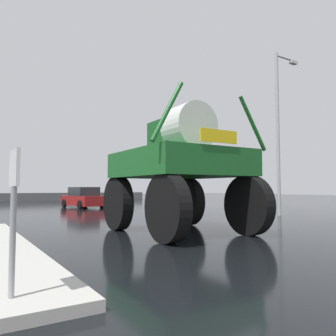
{
  "coord_description": "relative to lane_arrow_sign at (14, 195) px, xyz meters",
  "views": [
    {
      "loc": [
        -5.51,
        -1.68,
        1.43
      ],
      "look_at": [
        0.9,
        8.49,
        2.16
      ],
      "focal_mm": 35.59,
      "sensor_mm": 36.0,
      "label": 1
    }
  ],
  "objects": [
    {
      "name": "roadside_barrier",
      "position": [
        4.94,
        35.67,
        -0.9
      ],
      "size": [
        31.1,
        0.24,
        0.9
      ],
      "primitive_type": "cube",
      "color": "#59595B",
      "rests_on": "ground"
    },
    {
      "name": "lane_arrow_sign",
      "position": [
        0.0,
        0.0,
        0.0
      ],
      "size": [
        0.07,
        0.6,
        1.74
      ],
      "color": "#99999E",
      "rests_on": "median_island"
    },
    {
      "name": "streetlight_near_right",
      "position": [
        13.85,
        7.38,
        3.46
      ],
      "size": [
        1.75,
        0.24,
        8.74
      ],
      "color": "#A8AAAF",
      "rests_on": "ground"
    },
    {
      "name": "traffic_signal_near_right",
      "position": [
        8.86,
        8.93,
        1.66
      ],
      "size": [
        0.24,
        0.54,
        4.13
      ],
      "color": "#A8AAAF",
      "rests_on": "ground"
    },
    {
      "name": "sedan_ahead",
      "position": [
        7.28,
        19.88,
        -0.63
      ],
      "size": [
        2.31,
        4.29,
        1.52
      ],
      "rotation": [
        0.0,
        0.0,
        1.71
      ],
      "color": "maroon",
      "rests_on": "ground"
    },
    {
      "name": "ground_plane",
      "position": [
        4.94,
        15.34,
        -1.35
      ],
      "size": [
        120.0,
        120.0,
        0.0
      ],
      "primitive_type": "plane",
      "color": "black"
    },
    {
      "name": "oversize_sprayer",
      "position": [
        5.53,
        4.62,
        0.76
      ],
      "size": [
        4.1,
        5.19,
        4.27
      ],
      "rotation": [
        0.0,
        0.0,
        1.55
      ],
      "color": "black",
      "rests_on": "ground"
    }
  ]
}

